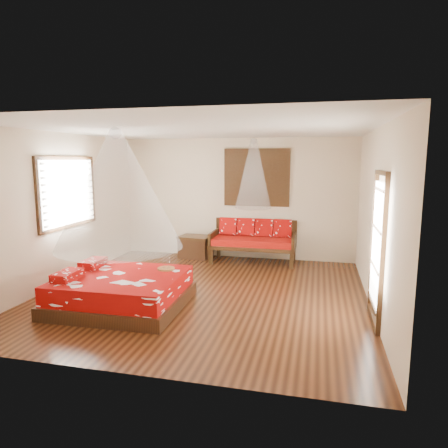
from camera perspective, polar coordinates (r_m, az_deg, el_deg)
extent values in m
cube|color=black|center=(7.08, -2.86, -9.92)|extent=(5.50, 5.50, 0.02)
cube|color=silver|center=(6.71, -3.06, 13.46)|extent=(5.50, 5.50, 0.02)
cube|color=beige|center=(7.98, -22.36, 1.96)|extent=(0.02, 5.50, 2.80)
cube|color=beige|center=(6.55, 20.92, 0.61)|extent=(0.02, 5.50, 2.80)
cube|color=beige|center=(9.42, 1.77, 3.65)|extent=(5.50, 0.02, 2.80)
cube|color=beige|center=(4.22, -13.56, -3.48)|extent=(5.50, 0.02, 2.80)
cube|color=black|center=(6.67, -14.32, -10.45)|extent=(1.98, 1.80, 0.20)
cube|color=#8C0604|center=(6.59, -14.41, -8.39)|extent=(1.88, 1.70, 0.30)
cube|color=#8C0604|center=(6.57, -21.48, -6.85)|extent=(0.29, 0.51, 0.13)
cube|color=#8C0604|center=(7.17, -18.21, -5.35)|extent=(0.29, 0.51, 0.13)
cube|color=black|center=(8.92, -1.90, -4.43)|extent=(0.08, 0.08, 0.42)
cube|color=black|center=(8.63, 9.62, -5.01)|extent=(0.08, 0.08, 0.42)
cube|color=black|center=(9.60, -0.76, -3.44)|extent=(0.08, 0.08, 0.42)
cube|color=black|center=(9.34, 9.92, -3.94)|extent=(0.08, 0.08, 0.42)
cube|color=black|center=(9.04, 4.16, -3.15)|extent=(1.90, 0.84, 0.08)
cube|color=#830B04|center=(9.02, 4.17, -2.47)|extent=(1.84, 0.78, 0.14)
cube|color=black|center=(9.36, 4.56, -0.93)|extent=(1.90, 0.06, 0.55)
cube|color=black|center=(9.20, -1.44, -1.90)|extent=(0.06, 0.84, 0.30)
cube|color=black|center=(8.91, 9.96, -2.40)|extent=(0.06, 0.84, 0.30)
cube|color=#8C0604|center=(9.34, 0.61, -0.35)|extent=(0.40, 0.20, 0.42)
cube|color=#8C0604|center=(9.26, 3.16, -0.45)|extent=(0.40, 0.20, 0.42)
cube|color=#8C0604|center=(9.20, 5.75, -0.55)|extent=(0.40, 0.20, 0.42)
cube|color=#8C0604|center=(9.15, 8.37, -0.65)|extent=(0.40, 0.20, 0.42)
cube|color=black|center=(9.53, -4.05, -3.40)|extent=(0.78, 0.61, 0.47)
cube|color=black|center=(9.48, -4.07, -1.87)|extent=(0.82, 0.65, 0.05)
cube|color=black|center=(9.26, 4.69, 6.63)|extent=(1.52, 0.06, 1.32)
cube|color=black|center=(9.25, 4.68, 6.62)|extent=(1.35, 0.04, 1.10)
cube|color=black|center=(8.09, -21.43, 4.24)|extent=(0.08, 1.74, 1.34)
cube|color=silver|center=(8.07, -21.20, 4.25)|extent=(0.04, 1.54, 1.10)
cube|color=black|center=(6.02, 21.07, -3.50)|extent=(0.08, 1.02, 2.16)
cube|color=white|center=(5.99, 20.94, -2.56)|extent=(0.03, 0.82, 1.70)
cylinder|color=brown|center=(6.74, -8.28, -6.33)|extent=(0.29, 0.29, 0.03)
cone|color=white|center=(6.31, -14.95, 4.72)|extent=(1.95, 1.95, 1.80)
cone|color=white|center=(8.79, 4.23, 7.15)|extent=(0.79, 0.79, 1.50)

